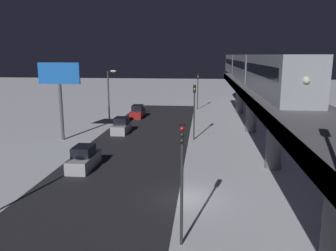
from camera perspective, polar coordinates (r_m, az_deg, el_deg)
ground_plane at (r=24.17m, az=2.49°, el=-12.03°), size 240.00×240.00×0.00m
avenue_asphalt at (r=25.15m, az=-11.14°, el=-11.26°), size 11.00×86.75×0.01m
elevated_railway at (r=23.31m, az=21.03°, el=0.42°), size 5.00×86.75×6.36m
subway_train at (r=49.56m, az=13.30°, el=9.60°), size 2.94×55.47×3.40m
sedan_red at (r=54.18m, az=-5.12°, el=2.21°), size 1.80×4.41×1.97m
sedan_silver at (r=30.81m, az=-13.92°, el=-5.48°), size 1.80×4.52×1.97m
sedan_silver_2 at (r=43.71m, az=-7.82°, el=-0.16°), size 1.80×4.16×1.97m
traffic_light_near at (r=17.13m, az=2.34°, el=-7.15°), size 0.32×0.44×6.40m
traffic_light_mid at (r=39.18m, az=4.43°, el=3.59°), size 0.32×0.44×6.40m
traffic_light_far at (r=61.62m, az=5.01°, el=6.55°), size 0.32×0.44×6.40m
commercial_billboard at (r=40.74m, az=-17.71°, el=7.11°), size 4.80×0.36×8.90m
street_lamp_far at (r=49.13m, az=-9.70°, el=5.84°), size 1.35×0.44×7.65m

